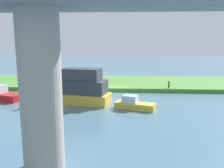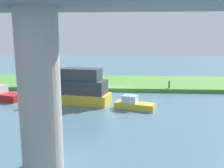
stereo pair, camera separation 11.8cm
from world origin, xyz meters
TOP-DOWN VIEW (x-y plane):
  - ground_plane at (0.00, 0.00)m, footprint 160.00×160.00m
  - grassy_bank at (0.00, -6.00)m, footprint 80.00×12.00m
  - bridge_pylon at (2.93, 19.35)m, footprint 2.10×2.10m
  - person_on_bank at (2.66, -0.94)m, footprint 0.41×0.41m
  - mooring_post at (-7.00, -0.65)m, footprint 0.20×0.20m
  - houseboat_blue at (4.24, 5.64)m, footprint 8.52×4.23m
  - skiff_small at (-2.12, 7.63)m, footprint 4.20×2.60m
  - pontoon_yellow at (4.31, 1.54)m, footprint 4.55×1.72m
  - motorboat_white at (13.07, 4.89)m, footprint 5.32×3.30m

SIDE VIEW (x-z plane):
  - ground_plane at x=0.00m, z-range 0.00..0.00m
  - grassy_bank at x=0.00m, z-range 0.00..0.50m
  - skiff_small at x=-2.12m, z-range -0.19..1.13m
  - pontoon_yellow at x=4.31m, z-range -0.21..1.29m
  - motorboat_white at x=13.07m, z-range -0.24..1.43m
  - mooring_post at x=-7.00m, z-range 0.50..1.43m
  - person_on_bank at x=2.66m, z-range 0.51..1.90m
  - houseboat_blue at x=4.24m, z-range -0.54..3.63m
  - bridge_pylon at x=2.93m, z-range 0.00..8.23m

